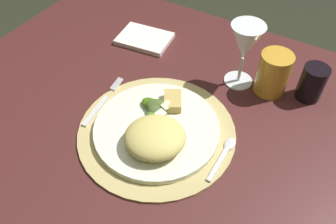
{
  "coord_description": "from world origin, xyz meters",
  "views": [
    {
      "loc": [
        0.28,
        -0.49,
        1.33
      ],
      "look_at": [
        0.01,
        -0.03,
        0.74
      ],
      "focal_mm": 37.14,
      "sensor_mm": 36.0,
      "label": 1
    }
  ],
  "objects_px": {
    "dark_tumbler": "(312,83)",
    "dinner_plate": "(157,129)",
    "fork": "(101,104)",
    "dining_table": "(169,151)",
    "napkin": "(145,39)",
    "spoon": "(225,152)",
    "amber_tumbler": "(273,73)",
    "wine_glass": "(245,44)"
  },
  "relations": [
    {
      "from": "spoon",
      "to": "dark_tumbler",
      "type": "height_order",
      "value": "dark_tumbler"
    },
    {
      "from": "wine_glass",
      "to": "dinner_plate",
      "type": "bearing_deg",
      "value": -110.31
    },
    {
      "from": "fork",
      "to": "napkin",
      "type": "xyz_separation_m",
      "value": [
        -0.05,
        0.27,
        -0.0
      ]
    },
    {
      "from": "napkin",
      "to": "dark_tumbler",
      "type": "relative_size",
      "value": 1.65
    },
    {
      "from": "napkin",
      "to": "wine_glass",
      "type": "bearing_deg",
      "value": -5.03
    },
    {
      "from": "amber_tumbler",
      "to": "dark_tumbler",
      "type": "bearing_deg",
      "value": 15.99
    },
    {
      "from": "dinner_plate",
      "to": "spoon",
      "type": "distance_m",
      "value": 0.16
    },
    {
      "from": "napkin",
      "to": "amber_tumbler",
      "type": "xyz_separation_m",
      "value": [
        0.38,
        -0.02,
        0.05
      ]
    },
    {
      "from": "dining_table",
      "to": "dark_tumbler",
      "type": "distance_m",
      "value": 0.4
    },
    {
      "from": "dining_table",
      "to": "napkin",
      "type": "distance_m",
      "value": 0.33
    },
    {
      "from": "napkin",
      "to": "amber_tumbler",
      "type": "relative_size",
      "value": 1.36
    },
    {
      "from": "spoon",
      "to": "dinner_plate",
      "type": "bearing_deg",
      "value": -172.07
    },
    {
      "from": "dinner_plate",
      "to": "amber_tumbler",
      "type": "xyz_separation_m",
      "value": [
        0.17,
        0.26,
        0.04
      ]
    },
    {
      "from": "dinner_plate",
      "to": "napkin",
      "type": "distance_m",
      "value": 0.35
    },
    {
      "from": "wine_glass",
      "to": "dark_tumbler",
      "type": "relative_size",
      "value": 1.87
    },
    {
      "from": "fork",
      "to": "dark_tumbler",
      "type": "bearing_deg",
      "value": 34.02
    },
    {
      "from": "dining_table",
      "to": "wine_glass",
      "type": "bearing_deg",
      "value": 58.43
    },
    {
      "from": "wine_glass",
      "to": "fork",
      "type": "bearing_deg",
      "value": -135.24
    },
    {
      "from": "dining_table",
      "to": "amber_tumbler",
      "type": "relative_size",
      "value": 10.49
    },
    {
      "from": "spoon",
      "to": "wine_glass",
      "type": "bearing_deg",
      "value": 105.71
    },
    {
      "from": "fork",
      "to": "napkin",
      "type": "distance_m",
      "value": 0.28
    },
    {
      "from": "amber_tumbler",
      "to": "dark_tumbler",
      "type": "xyz_separation_m",
      "value": [
        0.09,
        0.03,
        -0.01
      ]
    },
    {
      "from": "spoon",
      "to": "amber_tumbler",
      "type": "relative_size",
      "value": 1.16
    },
    {
      "from": "dining_table",
      "to": "spoon",
      "type": "relative_size",
      "value": 9.03
    },
    {
      "from": "wine_glass",
      "to": "dining_table",
      "type": "bearing_deg",
      "value": -121.57
    },
    {
      "from": "amber_tumbler",
      "to": "fork",
      "type": "bearing_deg",
      "value": -142.01
    },
    {
      "from": "amber_tumbler",
      "to": "napkin",
      "type": "bearing_deg",
      "value": 177.31
    },
    {
      "from": "dining_table",
      "to": "amber_tumbler",
      "type": "height_order",
      "value": "amber_tumbler"
    },
    {
      "from": "dining_table",
      "to": "dinner_plate",
      "type": "xyz_separation_m",
      "value": [
        0.01,
        -0.08,
        0.18
      ]
    },
    {
      "from": "dining_table",
      "to": "napkin",
      "type": "bearing_deg",
      "value": 134.53
    },
    {
      "from": "dinner_plate",
      "to": "spoon",
      "type": "bearing_deg",
      "value": 7.93
    },
    {
      "from": "spoon",
      "to": "dark_tumbler",
      "type": "bearing_deg",
      "value": 68.44
    },
    {
      "from": "amber_tumbler",
      "to": "dark_tumbler",
      "type": "relative_size",
      "value": 1.21
    },
    {
      "from": "dark_tumbler",
      "to": "amber_tumbler",
      "type": "bearing_deg",
      "value": -164.01
    },
    {
      "from": "fork",
      "to": "wine_glass",
      "type": "relative_size",
      "value": 1.01
    },
    {
      "from": "fork",
      "to": "spoon",
      "type": "distance_m",
      "value": 0.31
    },
    {
      "from": "dining_table",
      "to": "fork",
      "type": "relative_size",
      "value": 6.71
    },
    {
      "from": "dining_table",
      "to": "dark_tumbler",
      "type": "bearing_deg",
      "value": 37.11
    },
    {
      "from": "dark_tumbler",
      "to": "wine_glass",
      "type": "bearing_deg",
      "value": -168.44
    },
    {
      "from": "dark_tumbler",
      "to": "napkin",
      "type": "bearing_deg",
      "value": -179.07
    },
    {
      "from": "dark_tumbler",
      "to": "dinner_plate",
      "type": "bearing_deg",
      "value": -132.48
    },
    {
      "from": "dining_table",
      "to": "napkin",
      "type": "height_order",
      "value": "napkin"
    }
  ]
}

